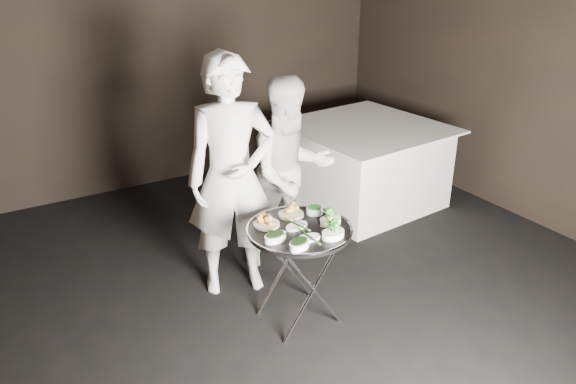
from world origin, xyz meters
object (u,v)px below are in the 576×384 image
tray_stand (299,270)px  waiter_left (232,178)px  dining_table (363,164)px  serving_tray (299,230)px  waiter_right (291,173)px

tray_stand → waiter_left: size_ratio=0.39×
tray_stand → dining_table: bearing=39.9°
dining_table → serving_tray: bearing=-140.1°
dining_table → waiter_right: bearing=-154.0°
serving_tray → waiter_left: bearing=106.8°
waiter_left → dining_table: size_ratio=1.27×
tray_stand → waiter_right: waiter_right is taller
serving_tray → waiter_left: 0.70m
serving_tray → waiter_left: size_ratio=0.39×
tray_stand → waiter_right: size_ratio=0.45×
waiter_right → serving_tray: bearing=-112.0°
serving_tray → waiter_right: size_ratio=0.46×
waiter_left → waiter_right: (0.60, 0.14, -0.13)m
tray_stand → waiter_left: bearing=106.8°
tray_stand → serving_tray: 0.32m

